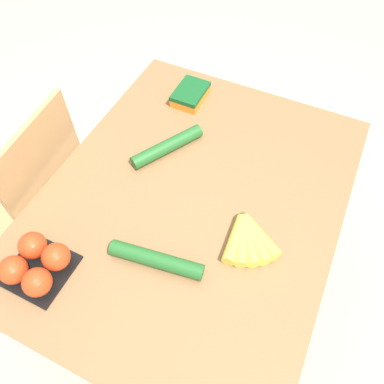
{
  "coord_description": "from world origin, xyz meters",
  "views": [
    {
      "loc": [
        -0.61,
        -0.29,
        1.71
      ],
      "look_at": [
        0.0,
        0.0,
        0.75
      ],
      "focal_mm": 35.0,
      "sensor_mm": 36.0,
      "label": 1
    }
  ],
  "objects_px": {
    "banana_bunch": "(248,239)",
    "carrot_bag": "(190,93)",
    "cucumber_near": "(167,146)",
    "chair": "(37,196)",
    "tomato_pack": "(36,264)",
    "cucumber_far": "(156,260)"
  },
  "relations": [
    {
      "from": "carrot_bag",
      "to": "cucumber_far",
      "type": "xyz_separation_m",
      "value": [
        -0.67,
        -0.21,
        -0.0
      ]
    },
    {
      "from": "tomato_pack",
      "to": "cucumber_far",
      "type": "xyz_separation_m",
      "value": [
        0.16,
        -0.29,
        -0.02
      ]
    },
    {
      "from": "chair",
      "to": "banana_bunch",
      "type": "height_order",
      "value": "chair"
    },
    {
      "from": "cucumber_far",
      "to": "tomato_pack",
      "type": "bearing_deg",
      "value": 119.26
    },
    {
      "from": "cucumber_near",
      "to": "tomato_pack",
      "type": "bearing_deg",
      "value": 168.03
    },
    {
      "from": "chair",
      "to": "cucumber_far",
      "type": "distance_m",
      "value": 0.72
    },
    {
      "from": "chair",
      "to": "carrot_bag",
      "type": "distance_m",
      "value": 0.74
    },
    {
      "from": "banana_bunch",
      "to": "tomato_pack",
      "type": "bearing_deg",
      "value": 124.1
    },
    {
      "from": "banana_bunch",
      "to": "cucumber_far",
      "type": "relative_size",
      "value": 0.63
    },
    {
      "from": "chair",
      "to": "banana_bunch",
      "type": "relative_size",
      "value": 5.21
    },
    {
      "from": "banana_bunch",
      "to": "carrot_bag",
      "type": "distance_m",
      "value": 0.65
    },
    {
      "from": "banana_bunch",
      "to": "tomato_pack",
      "type": "height_order",
      "value": "tomato_pack"
    },
    {
      "from": "banana_bunch",
      "to": "tomato_pack",
      "type": "relative_size",
      "value": 1.01
    },
    {
      "from": "chair",
      "to": "cucumber_far",
      "type": "bearing_deg",
      "value": 73.02
    },
    {
      "from": "tomato_pack",
      "to": "carrot_bag",
      "type": "height_order",
      "value": "tomato_pack"
    },
    {
      "from": "cucumber_near",
      "to": "banana_bunch",
      "type": "bearing_deg",
      "value": -119.84
    },
    {
      "from": "tomato_pack",
      "to": "cucumber_near",
      "type": "distance_m",
      "value": 0.56
    },
    {
      "from": "tomato_pack",
      "to": "cucumber_far",
      "type": "bearing_deg",
      "value": -60.74
    },
    {
      "from": "carrot_bag",
      "to": "cucumber_far",
      "type": "relative_size",
      "value": 0.55
    },
    {
      "from": "banana_bunch",
      "to": "carrot_bag",
      "type": "bearing_deg",
      "value": 40.39
    },
    {
      "from": "banana_bunch",
      "to": "cucumber_far",
      "type": "distance_m",
      "value": 0.27
    },
    {
      "from": "chair",
      "to": "carrot_bag",
      "type": "bearing_deg",
      "value": 135.54
    }
  ]
}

